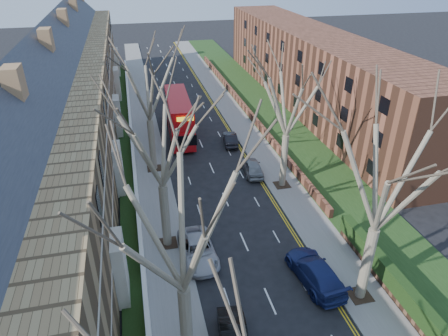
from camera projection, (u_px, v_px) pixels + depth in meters
pavement_left at (145, 128)px, 49.61m from camera, size 3.00×102.00×0.12m
pavement_right at (238, 119)px, 52.05m from camera, size 3.00×102.00×0.12m
terrace_left at (64, 114)px, 38.59m from camera, size 9.70×78.00×13.60m
flats_right at (310, 68)px, 55.41m from camera, size 13.97×54.00×10.00m
front_wall_left at (133, 153)px, 42.19m from camera, size 0.30×78.00×1.00m
grass_verge_right at (270, 116)px, 52.92m from camera, size 6.00×102.00×0.06m
tree_left_mid at (179, 218)px, 16.98m from camera, size 10.50×10.50×14.71m
tree_left_far at (158, 132)px, 25.64m from camera, size 10.15×10.15×14.22m
tree_left_dist at (146, 76)px, 35.71m from camera, size 10.50×10.50×14.71m
tree_right_mid at (389, 166)px, 21.00m from camera, size 10.50×10.50×14.71m
tree_right_far at (290, 91)px, 33.07m from camera, size 10.15×10.15×14.22m
double_decker_bus at (179, 117)px, 46.65m from camera, size 3.13×11.15×4.62m
car_left_far at (198, 250)px, 28.53m from camera, size 2.52×5.21×1.43m
car_right_near at (315, 272)px, 26.48m from camera, size 2.75×5.69×1.60m
car_right_mid at (252, 167)px, 39.27m from camera, size 2.08×4.36×1.44m
car_right_far at (230, 139)px, 45.26m from camera, size 1.87×4.12×1.31m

